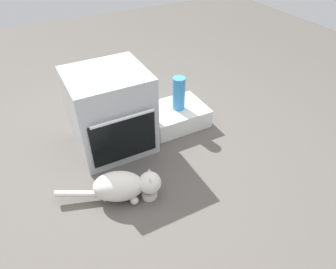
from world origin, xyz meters
TOP-DOWN VIEW (x-y plane):
  - ground at (0.00, 0.00)m, footprint 8.00×8.00m
  - oven at (-0.01, 0.45)m, footprint 0.59×0.59m
  - pantry_cabinet at (0.59, 0.47)m, footprint 0.52×0.40m
  - food_bowl at (0.01, -0.20)m, footprint 0.11×0.11m
  - cat at (-0.15, -0.14)m, footprint 0.68×0.36m
  - water_bottle at (0.61, 0.46)m, footprint 0.11×0.11m

SIDE VIEW (x-z plane):
  - ground at x=0.00m, z-range 0.00..0.00m
  - food_bowl at x=0.01m, z-range -0.01..0.06m
  - pantry_cabinet at x=0.59m, z-range 0.00..0.17m
  - cat at x=-0.15m, z-range 0.01..0.23m
  - water_bottle at x=0.61m, z-range 0.17..0.47m
  - oven at x=-0.01m, z-range 0.00..0.67m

